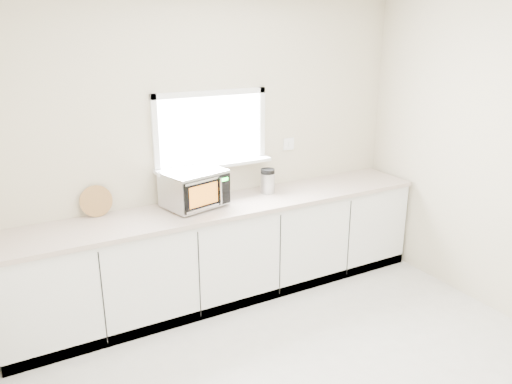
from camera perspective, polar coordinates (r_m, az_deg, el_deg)
back_wall at (r=4.63m, az=-5.20°, el=4.92°), size 4.00×0.17×2.70m
cabinets at (r=4.68m, az=-3.39°, el=-6.89°), size 3.92×0.60×0.88m
countertop at (r=4.50m, az=-3.45°, el=-1.61°), size 3.92×0.64×0.04m
microwave at (r=4.40m, az=-7.03°, el=0.45°), size 0.58×0.51×0.33m
knife_block at (r=4.25m, az=-8.60°, el=-0.85°), size 0.14×0.22×0.30m
cutting_board at (r=4.36m, az=-17.80°, el=-0.99°), size 0.27×0.06×0.27m
coffee_grinder at (r=4.75m, az=1.34°, el=1.29°), size 0.17×0.17×0.24m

